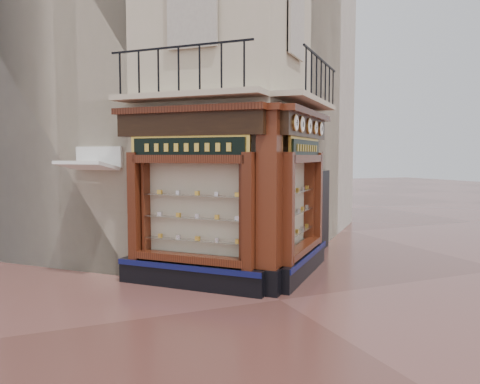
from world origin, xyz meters
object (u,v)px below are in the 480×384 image
awning (89,279)px  signboard_left (188,147)px  clock_a (295,123)px  clock_b (302,124)px  clock_d (315,128)px  corner_pilaster (269,202)px  clock_e (321,129)px  clock_c (309,126)px  signboard_right (305,148)px

awning → signboard_left: (1.95, -1.69, 3.10)m
awning → clock_a: bearing=-168.7°
clock_b → signboard_left: (-2.45, 0.63, -0.52)m
clock_b → clock_d: size_ratio=1.12×
clock_a → clock_d: clock_a is taller
corner_pilaster → clock_e: bearing=-8.3°
corner_pilaster → clock_a: bearing=-43.6°
clock_d → signboard_left: clock_d is taller
corner_pilaster → clock_d: 2.89m
clock_c → signboard_left: 2.99m
corner_pilaster → clock_c: (1.48, 0.87, 1.67)m
corner_pilaster → awning: size_ratio=3.01×
signboard_right → clock_b: bearing=-171.9°
clock_b → clock_a: bearing=180.0°
awning → signboard_right: (4.87, -1.69, 3.10)m
clock_b → clock_e: size_ratio=1.01×
corner_pilaster → clock_d: bearing=-10.5°
signboard_left → signboard_right: size_ratio=1.10×
awning → signboard_left: size_ratio=0.64×
corner_pilaster → awning: 4.77m
clock_c → clock_e: 1.28m
clock_c → signboard_right: size_ratio=0.20×
clock_b → awning: clock_b is taller
awning → clock_b: bearing=-162.8°
clock_d → signboard_right: (-0.48, -0.32, -0.52)m
awning → signboard_left: 4.03m
signboard_right → clock_d: bearing=-11.1°
clock_d → awning: bearing=120.6°
clock_c → clock_e: size_ratio=1.03×
clock_a → clock_d: bearing=0.0°
awning → corner_pilaster: bearing=-173.4°
clock_d → clock_e: bearing=0.0°
clock_d → clock_e: (0.45, 0.45, 0.00)m
corner_pilaster → clock_b: 1.98m
clock_e → signboard_right: clock_e is taller
signboard_right → corner_pilaster: bearing=169.8°
clock_e → signboard_left: 3.95m
clock_c → awning: 6.35m
clock_b → awning: 6.15m
clock_c → signboard_left: (-2.94, 0.14, -0.52)m
clock_c → awning: (-4.89, 1.83, -3.62)m
clock_a → clock_b: size_ratio=0.96×
signboard_left → signboard_right: bearing=-135.0°
clock_e → awning: clock_e is taller
clock_c → awning: size_ratio=0.29×
clock_e → signboard_right: (-0.92, -0.77, -0.52)m
clock_d → signboard_left: 3.45m
clock_d → signboard_right: 0.78m
clock_e → signboard_left: size_ratio=0.18×
corner_pilaster → clock_a: (0.62, 0.01, 1.67)m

